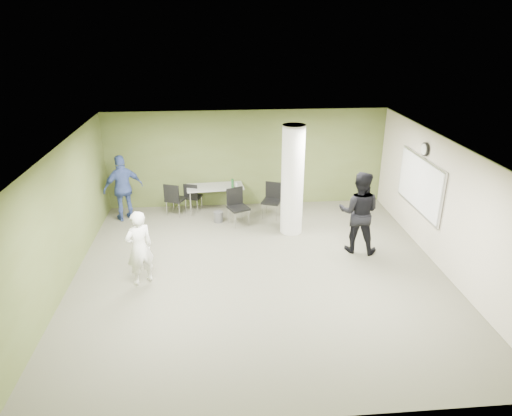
{
  "coord_description": "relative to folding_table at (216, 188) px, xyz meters",
  "views": [
    {
      "loc": [
        -0.84,
        -8.63,
        5.12
      ],
      "look_at": [
        0.0,
        1.0,
        1.11
      ],
      "focal_mm": 32.0,
      "sensor_mm": 36.0,
      "label": 1
    }
  ],
  "objects": [
    {
      "name": "column",
      "position": [
        1.92,
        -1.54,
        0.7
      ],
      "size": [
        0.56,
        0.56,
        2.8
      ],
      "primitive_type": "cylinder",
      "color": "silver",
      "rests_on": "floor"
    },
    {
      "name": "man_black",
      "position": [
        3.3,
        -2.71,
        0.28
      ],
      "size": [
        1.15,
        1.03,
        1.96
      ],
      "primitive_type": "imported",
      "rotation": [
        0.0,
        0.0,
        2.79
      ],
      "color": "black",
      "rests_on": "floor"
    },
    {
      "name": "chair_back_right",
      "position": [
        -0.67,
        0.03,
        -0.21
      ],
      "size": [
        0.54,
        0.54,
        0.85
      ],
      "rotation": [
        0.0,
        0.0,
        2.8
      ],
      "color": "black",
      "rests_on": "floor"
    },
    {
      "name": "wall_left",
      "position": [
        -3.08,
        -3.54,
        0.7
      ],
      "size": [
        0.02,
        8.0,
        2.8
      ],
      "primitive_type": "cube",
      "color": "#535D2C",
      "rests_on": "floor"
    },
    {
      "name": "whiteboard",
      "position": [
        4.84,
        -2.34,
        0.8
      ],
      "size": [
        0.05,
        2.3,
        1.3
      ],
      "color": "silver",
      "rests_on": "wall_right_cream"
    },
    {
      "name": "wall_clock",
      "position": [
        4.84,
        -2.34,
        1.65
      ],
      "size": [
        0.06,
        0.32,
        0.32
      ],
      "color": "black",
      "rests_on": "wall_right_cream"
    },
    {
      "name": "chair_table_left",
      "position": [
        0.55,
        -0.92,
        -0.13
      ],
      "size": [
        0.64,
        0.64,
        0.98
      ],
      "rotation": [
        0.0,
        0.0,
        0.41
      ],
      "color": "black",
      "rests_on": "floor"
    },
    {
      "name": "ceiling",
      "position": [
        0.92,
        -3.54,
        2.1
      ],
      "size": [
        8.0,
        8.0,
        0.0
      ],
      "primitive_type": "plane",
      "rotation": [
        3.14,
        0.0,
        0.0
      ],
      "color": "white",
      "rests_on": "wall_back"
    },
    {
      "name": "chair_table_right",
      "position": [
        1.55,
        -0.5,
        -0.14
      ],
      "size": [
        0.62,
        0.62,
        0.96
      ],
      "rotation": [
        0.0,
        0.0,
        -0.38
      ],
      "color": "black",
      "rests_on": "floor"
    },
    {
      "name": "wastebasket",
      "position": [
        0.05,
        -0.77,
        -0.56
      ],
      "size": [
        0.25,
        0.25,
        0.29
      ],
      "primitive_type": "cylinder",
      "color": "#4C4C4C",
      "rests_on": "floor"
    },
    {
      "name": "chair_back_left",
      "position": [
        -1.16,
        -0.25,
        -0.15
      ],
      "size": [
        0.63,
        0.63,
        0.96
      ],
      "rotation": [
        0.0,
        0.0,
        2.73
      ],
      "color": "black",
      "rests_on": "floor"
    },
    {
      "name": "woman_white",
      "position": [
        -1.57,
        -3.75,
        0.1
      ],
      "size": [
        0.71,
        0.65,
        1.62
      ],
      "primitive_type": "imported",
      "rotation": [
        0.0,
        0.0,
        3.73
      ],
      "color": "white",
      "rests_on": "floor"
    },
    {
      "name": "folding_table",
      "position": [
        0.0,
        0.0,
        0.0
      ],
      "size": [
        1.64,
        0.82,
        1.0
      ],
      "rotation": [
        0.0,
        0.0,
        0.08
      ],
      "color": "gray",
      "rests_on": "floor"
    },
    {
      "name": "floor",
      "position": [
        0.92,
        -3.54,
        -0.7
      ],
      "size": [
        8.0,
        8.0,
        0.0
      ],
      "primitive_type": "plane",
      "color": "#595746",
      "rests_on": "ground"
    },
    {
      "name": "man_blue",
      "position": [
        -2.48,
        -0.37,
        0.21
      ],
      "size": [
        1.16,
        0.87,
        1.83
      ],
      "primitive_type": "imported",
      "rotation": [
        0.0,
        0.0,
        3.6
      ],
      "color": "#3A4E91",
      "rests_on": "floor"
    },
    {
      "name": "wall_right_cream",
      "position": [
        4.92,
        -3.54,
        0.7
      ],
      "size": [
        0.02,
        8.0,
        2.8
      ],
      "primitive_type": "cube",
      "color": "beige",
      "rests_on": "floor"
    },
    {
      "name": "wall_back",
      "position": [
        0.92,
        0.46,
        0.7
      ],
      "size": [
        8.0,
        2.8,
        0.02
      ],
      "primitive_type": "cube",
      "rotation": [
        1.57,
        0.0,
        0.0
      ],
      "color": "#535D2C",
      "rests_on": "floor"
    }
  ]
}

